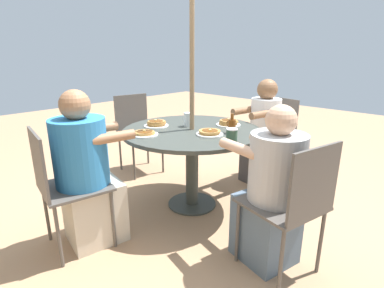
{
  "coord_description": "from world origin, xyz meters",
  "views": [
    {
      "loc": [
        -1.77,
        1.86,
        1.39
      ],
      "look_at": [
        0.0,
        0.0,
        0.6
      ],
      "focal_mm": 28.0,
      "sensor_mm": 36.0,
      "label": 1
    }
  ],
  "objects_px": {
    "diner_south": "(262,136)",
    "patio_chair_west": "(137,127)",
    "pancake_plate_d": "(145,133)",
    "drinking_glass_a": "(188,120)",
    "diner_east": "(271,195)",
    "pancake_plate_c": "(210,133)",
    "patio_chair_north": "(62,182)",
    "syrup_bottle": "(232,126)",
    "pancake_plate_b": "(228,123)",
    "pancake_plate_a": "(156,124)",
    "coffee_cup": "(232,135)",
    "patio_chair_south": "(273,133)",
    "patio_chair_east": "(293,201)",
    "patio_table": "(192,141)",
    "diner_north": "(87,177)"
  },
  "relations": [
    {
      "from": "syrup_bottle",
      "to": "drinking_glass_a",
      "type": "distance_m",
      "value": 0.44
    },
    {
      "from": "patio_chair_south",
      "to": "patio_chair_west",
      "type": "bearing_deg",
      "value": 45.0
    },
    {
      "from": "diner_south",
      "to": "pancake_plate_c",
      "type": "relative_size",
      "value": 5.03
    },
    {
      "from": "patio_table",
      "to": "pancake_plate_b",
      "type": "height_order",
      "value": "pancake_plate_b"
    },
    {
      "from": "diner_east",
      "to": "drinking_glass_a",
      "type": "relative_size",
      "value": 8.78
    },
    {
      "from": "patio_chair_west",
      "to": "diner_east",
      "type": "bearing_deg",
      "value": 88.65
    },
    {
      "from": "patio_table",
      "to": "patio_chair_south",
      "type": "distance_m",
      "value": 1.12
    },
    {
      "from": "patio_table",
      "to": "patio_chair_east",
      "type": "distance_m",
      "value": 1.12
    },
    {
      "from": "pancake_plate_a",
      "to": "patio_chair_north",
      "type": "bearing_deg",
      "value": 96.68
    },
    {
      "from": "syrup_bottle",
      "to": "patio_chair_west",
      "type": "bearing_deg",
      "value": -2.52
    },
    {
      "from": "patio_table",
      "to": "patio_chair_east",
      "type": "xyz_separation_m",
      "value": [
        -1.09,
        0.26,
        -0.1
      ]
    },
    {
      "from": "patio_chair_east",
      "to": "diner_east",
      "type": "height_order",
      "value": "diner_east"
    },
    {
      "from": "pancake_plate_d",
      "to": "drinking_glass_a",
      "type": "bearing_deg",
      "value": -95.27
    },
    {
      "from": "diner_south",
      "to": "patio_chair_west",
      "type": "distance_m",
      "value": 1.47
    },
    {
      "from": "patio_chair_east",
      "to": "pancake_plate_d",
      "type": "height_order",
      "value": "patio_chair_east"
    },
    {
      "from": "patio_chair_south",
      "to": "syrup_bottle",
      "type": "distance_m",
      "value": 1.01
    },
    {
      "from": "diner_east",
      "to": "patio_chair_west",
      "type": "relative_size",
      "value": 1.21
    },
    {
      "from": "patio_chair_north",
      "to": "pancake_plate_c",
      "type": "relative_size",
      "value": 4.05
    },
    {
      "from": "drinking_glass_a",
      "to": "coffee_cup",
      "type": "bearing_deg",
      "value": 168.33
    },
    {
      "from": "pancake_plate_b",
      "to": "pancake_plate_d",
      "type": "xyz_separation_m",
      "value": [
        0.29,
        0.75,
        -0.01
      ]
    },
    {
      "from": "patio_table",
      "to": "pancake_plate_a",
      "type": "bearing_deg",
      "value": 24.85
    },
    {
      "from": "patio_chair_east",
      "to": "syrup_bottle",
      "type": "relative_size",
      "value": 5.43
    },
    {
      "from": "coffee_cup",
      "to": "pancake_plate_b",
      "type": "bearing_deg",
      "value": -50.35
    },
    {
      "from": "patio_chair_east",
      "to": "syrup_bottle",
      "type": "bearing_deg",
      "value": 75.96
    },
    {
      "from": "diner_south",
      "to": "patio_chair_west",
      "type": "bearing_deg",
      "value": 40.18
    },
    {
      "from": "pancake_plate_d",
      "to": "drinking_glass_a",
      "type": "xyz_separation_m",
      "value": [
        -0.04,
        -0.47,
        0.05
      ]
    },
    {
      "from": "diner_north",
      "to": "patio_table",
      "type": "bearing_deg",
      "value": 90.0
    },
    {
      "from": "diner_south",
      "to": "pancake_plate_a",
      "type": "relative_size",
      "value": 5.03
    },
    {
      "from": "diner_south",
      "to": "syrup_bottle",
      "type": "height_order",
      "value": "diner_south"
    },
    {
      "from": "pancake_plate_a",
      "to": "pancake_plate_d",
      "type": "xyz_separation_m",
      "value": [
        -0.16,
        0.26,
        -0.01
      ]
    },
    {
      "from": "patio_chair_west",
      "to": "diner_south",
      "type": "bearing_deg",
      "value": 130.19
    },
    {
      "from": "pancake_plate_c",
      "to": "drinking_glass_a",
      "type": "xyz_separation_m",
      "value": [
        0.34,
        -0.09,
        0.04
      ]
    },
    {
      "from": "diner_north",
      "to": "patio_chair_south",
      "type": "xyz_separation_m",
      "value": [
        -0.37,
        -2.03,
        0.01
      ]
    },
    {
      "from": "pancake_plate_b",
      "to": "pancake_plate_d",
      "type": "relative_size",
      "value": 1.0
    },
    {
      "from": "pancake_plate_b",
      "to": "patio_chair_north",
      "type": "bearing_deg",
      "value": 76.43
    },
    {
      "from": "pancake_plate_a",
      "to": "patio_chair_east",
      "type": "bearing_deg",
      "value": 175.51
    },
    {
      "from": "patio_chair_west",
      "to": "pancake_plate_d",
      "type": "relative_size",
      "value": 4.05
    },
    {
      "from": "patio_chair_south",
      "to": "syrup_bottle",
      "type": "bearing_deg",
      "value": 107.94
    },
    {
      "from": "patio_chair_west",
      "to": "pancake_plate_d",
      "type": "height_order",
      "value": "patio_chair_west"
    },
    {
      "from": "diner_south",
      "to": "coffee_cup",
      "type": "xyz_separation_m",
      "value": [
        -0.31,
        0.99,
        0.26
      ]
    },
    {
      "from": "patio_chair_south",
      "to": "pancake_plate_d",
      "type": "relative_size",
      "value": 4.05
    },
    {
      "from": "pancake_plate_a",
      "to": "pancake_plate_b",
      "type": "relative_size",
      "value": 1.0
    },
    {
      "from": "patio_chair_east",
      "to": "syrup_bottle",
      "type": "xyz_separation_m",
      "value": [
        0.76,
        -0.39,
        0.27
      ]
    },
    {
      "from": "pancake_plate_a",
      "to": "coffee_cup",
      "type": "xyz_separation_m",
      "value": [
        -0.79,
        -0.08,
        0.03
      ]
    },
    {
      "from": "diner_north",
      "to": "patio_chair_south",
      "type": "bearing_deg",
      "value": 90.07
    },
    {
      "from": "diner_north",
      "to": "patio_chair_east",
      "type": "xyz_separation_m",
      "value": [
        -1.26,
        -0.67,
        0.01
      ]
    },
    {
      "from": "patio_table",
      "to": "patio_chair_east",
      "type": "height_order",
      "value": "patio_chair_east"
    },
    {
      "from": "patio_chair_north",
      "to": "pancake_plate_b",
      "type": "height_order",
      "value": "patio_chair_north"
    },
    {
      "from": "diner_east",
      "to": "diner_south",
      "type": "height_order",
      "value": "diner_south"
    },
    {
      "from": "patio_chair_north",
      "to": "drinking_glass_a",
      "type": "relative_size",
      "value": 7.25
    }
  ]
}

